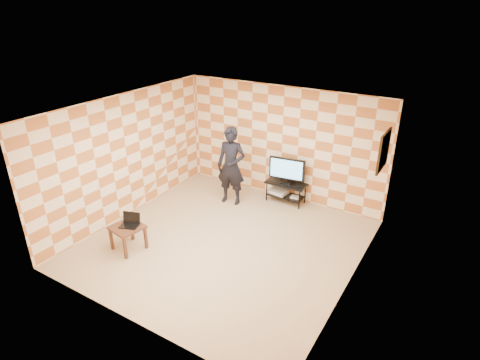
% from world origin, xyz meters
% --- Properties ---
extents(floor, '(5.00, 5.00, 0.00)m').
position_xyz_m(floor, '(0.00, 0.00, 0.00)').
color(floor, tan).
rests_on(floor, ground).
extents(wall_back, '(5.00, 0.02, 2.70)m').
position_xyz_m(wall_back, '(0.00, 2.50, 1.35)').
color(wall_back, beige).
rests_on(wall_back, ground).
extents(wall_front, '(5.00, 0.02, 2.70)m').
position_xyz_m(wall_front, '(0.00, -2.50, 1.35)').
color(wall_front, beige).
rests_on(wall_front, ground).
extents(wall_left, '(0.02, 5.00, 2.70)m').
position_xyz_m(wall_left, '(-2.50, 0.00, 1.35)').
color(wall_left, beige).
rests_on(wall_left, ground).
extents(wall_right, '(0.02, 5.00, 2.70)m').
position_xyz_m(wall_right, '(2.50, 0.00, 1.35)').
color(wall_right, beige).
rests_on(wall_right, ground).
extents(ceiling, '(5.00, 5.00, 0.02)m').
position_xyz_m(ceiling, '(0.00, 0.00, 2.70)').
color(ceiling, white).
rests_on(ceiling, wall_back).
extents(wall_art, '(0.04, 0.72, 0.72)m').
position_xyz_m(wall_art, '(2.47, 1.55, 1.95)').
color(wall_art, black).
rests_on(wall_art, wall_right).
extents(tv_stand, '(0.96, 0.43, 0.50)m').
position_xyz_m(tv_stand, '(0.28, 2.23, 0.37)').
color(tv_stand, black).
rests_on(tv_stand, floor).
extents(tv, '(0.85, 0.19, 0.62)m').
position_xyz_m(tv, '(0.28, 2.23, 0.84)').
color(tv, black).
rests_on(tv, tv_stand).
extents(dvd_player, '(0.48, 0.37, 0.07)m').
position_xyz_m(dvd_player, '(0.07, 2.25, 0.21)').
color(dvd_player, silver).
rests_on(dvd_player, tv_stand).
extents(game_console, '(0.21, 0.16, 0.05)m').
position_xyz_m(game_console, '(0.53, 2.22, 0.20)').
color(game_console, silver).
rests_on(game_console, tv_stand).
extents(side_table, '(0.65, 0.65, 0.50)m').
position_xyz_m(side_table, '(-1.48, -1.13, 0.41)').
color(side_table, '#371A0F').
rests_on(side_table, floor).
extents(laptop, '(0.42, 0.38, 0.23)m').
position_xyz_m(laptop, '(-1.46, -1.05, 0.55)').
color(laptop, black).
rests_on(laptop, side_table).
extents(person, '(0.74, 0.56, 1.85)m').
position_xyz_m(person, '(-0.82, 1.56, 0.93)').
color(person, black).
rests_on(person, floor).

